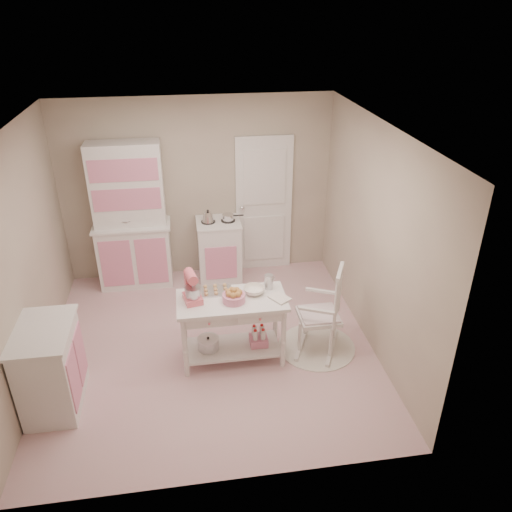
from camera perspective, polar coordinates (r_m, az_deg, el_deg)
The scene contains 14 objects.
room_shell at distance 5.28m, azimuth -5.89°, elevation 4.10°, with size 3.84×3.84×2.62m.
door at distance 7.33m, azimuth 0.91°, elevation 5.86°, with size 0.82×0.05×2.04m, color white.
hutch at distance 7.08m, azimuth -14.15°, elevation 4.34°, with size 1.06×0.50×2.08m, color white.
stove at distance 7.25m, azimuth -4.22°, elevation 0.66°, with size 0.62×0.57×0.92m, color white.
base_cabinet at distance 5.48m, azimuth -22.42°, elevation -11.70°, with size 0.54×0.84×0.92m, color white.
lace_rug at distance 6.12m, azimuth 6.92°, elevation -10.23°, with size 0.92×0.92×0.01m, color white.
rocking_chair at distance 5.81m, azimuth 7.22°, elevation -5.99°, with size 0.48×0.72×1.10m, color white.
work_table at distance 5.70m, azimuth -2.71°, elevation -8.31°, with size 1.20×0.60×0.80m, color white.
stand_mixer at distance 5.39m, azimuth -7.32°, elevation -3.62°, with size 0.20×0.28×0.34m, color #F46776.
cookie_tray at distance 5.61m, azimuth -4.53°, elevation -3.99°, with size 0.34×0.24×0.02m, color silver.
bread_basket at distance 5.41m, azimuth -2.55°, elevation -4.79°, with size 0.25×0.25×0.09m, color pink.
mixing_bowl at distance 5.55m, azimuth -0.23°, elevation -3.95°, with size 0.24×0.24×0.07m, color white.
metal_pitcher at distance 5.62m, azimuth 1.47°, elevation -2.96°, with size 0.10×0.10×0.17m, color silver.
recipe_book at distance 5.42m, azimuth 2.08°, elevation -5.12°, with size 0.16×0.22×0.02m, color white.
Camera 1 is at (-0.19, -4.84, 3.75)m, focal length 35.00 mm.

